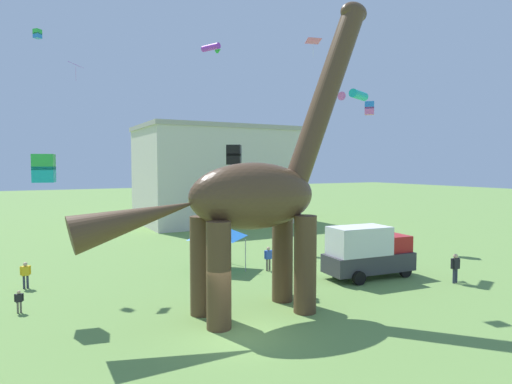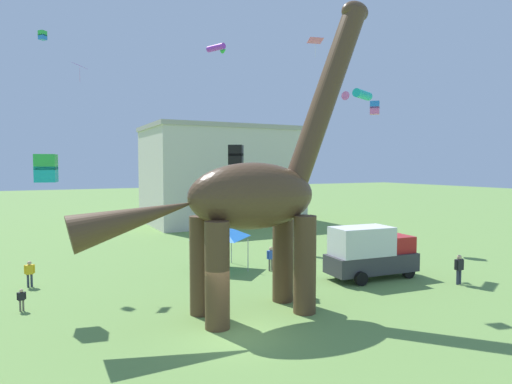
% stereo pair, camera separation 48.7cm
% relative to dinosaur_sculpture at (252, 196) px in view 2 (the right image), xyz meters
% --- Properties ---
extents(ground_plane, '(240.00, 240.00, 0.00)m').
position_rel_dinosaur_sculpture_xyz_m(ground_plane, '(-1.63, -2.13, -5.48)').
color(ground_plane, '#6B9347').
extents(dinosaur_sculpture, '(14.50, 3.07, 15.16)m').
position_rel_dinosaur_sculpture_xyz_m(dinosaur_sculpture, '(0.00, 0.00, 0.00)').
color(dinosaur_sculpture, '#513823').
rests_on(dinosaur_sculpture, ground_plane).
extents(parked_box_truck, '(5.76, 2.56, 3.20)m').
position_rel_dinosaur_sculpture_xyz_m(parked_box_truck, '(9.25, 2.44, -3.83)').
color(parked_box_truck, '#38383D').
rests_on(parked_box_truck, ground_plane).
extents(person_near_flyer, '(0.40, 0.18, 1.07)m').
position_rel_dinosaur_sculpture_xyz_m(person_near_flyer, '(-9.57, 5.17, -4.83)').
color(person_near_flyer, '#6B6056').
rests_on(person_near_flyer, ground_plane).
extents(person_photographer, '(0.56, 0.25, 1.50)m').
position_rel_dinosaur_sculpture_xyz_m(person_photographer, '(-9.27, 9.62, -4.58)').
color(person_photographer, '#2D3347').
rests_on(person_photographer, ground_plane).
extents(person_far_spectator, '(0.65, 0.28, 1.73)m').
position_rel_dinosaur_sculpture_xyz_m(person_far_spectator, '(12.91, -0.94, -4.43)').
color(person_far_spectator, '#2D3347').
rests_on(person_far_spectator, ground_plane).
extents(person_watching_child, '(0.59, 0.26, 1.58)m').
position_rel_dinosaur_sculpture_xyz_m(person_watching_child, '(4.75, 6.82, -4.52)').
color(person_watching_child, '#6B6056').
rests_on(person_watching_child, ground_plane).
extents(festival_canopy_tent, '(3.15, 3.15, 3.00)m').
position_rel_dinosaur_sculpture_xyz_m(festival_canopy_tent, '(2.03, 8.75, -2.94)').
color(festival_canopy_tent, '#B2B2B7').
rests_on(festival_canopy_tent, ground_plane).
extents(kite_high_right, '(1.10, 1.10, 1.34)m').
position_rel_dinosaur_sculpture_xyz_m(kite_high_right, '(-8.36, 5.34, 1.27)').
color(kite_high_right, green).
extents(kite_far_right, '(1.10, 1.10, 1.11)m').
position_rel_dinosaur_sculpture_xyz_m(kite_far_right, '(17.43, 11.40, 6.36)').
color(kite_far_right, '#287AE5').
extents(kite_mid_left, '(0.98, 1.05, 1.13)m').
position_rel_dinosaur_sculpture_xyz_m(kite_mid_left, '(-6.21, 11.36, 7.53)').
color(kite_mid_left, purple).
extents(kite_near_low, '(0.98, 0.82, 1.08)m').
position_rel_dinosaur_sculpture_xyz_m(kite_near_low, '(5.87, 3.56, 8.62)').
color(kite_near_low, pink).
extents(kite_far_left, '(2.03, 2.05, 0.59)m').
position_rel_dinosaur_sculpture_xyz_m(kite_far_left, '(6.71, 20.81, 12.35)').
color(kite_far_left, purple).
extents(kite_apex, '(1.13, 1.13, 1.17)m').
position_rel_dinosaur_sculpture_xyz_m(kite_apex, '(1.85, 5.89, 2.03)').
color(kite_apex, black).
extents(kite_trailing, '(2.16, 2.18, 0.62)m').
position_rel_dinosaur_sculpture_xyz_m(kite_trailing, '(11.53, 6.40, 6.32)').
color(kite_trailing, '#19B2B7').
extents(kite_near_high, '(0.55, 0.55, 0.56)m').
position_rel_dinosaur_sculpture_xyz_m(kite_near_high, '(-8.17, 13.79, 9.74)').
color(kite_near_high, green).
extents(background_building_block, '(17.76, 12.05, 11.52)m').
position_rel_dinosaur_sculpture_xyz_m(background_building_block, '(11.40, 31.61, 0.29)').
color(background_building_block, beige).
rests_on(background_building_block, ground_plane).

